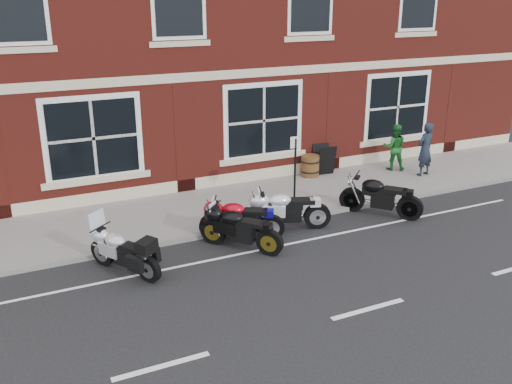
% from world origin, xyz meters
% --- Properties ---
extents(ground, '(80.00, 80.00, 0.00)m').
position_xyz_m(ground, '(0.00, 0.00, 0.00)').
color(ground, black).
rests_on(ground, ground).
extents(sidewalk, '(30.00, 3.00, 0.12)m').
position_xyz_m(sidewalk, '(0.00, 3.00, 0.06)').
color(sidewalk, slate).
rests_on(sidewalk, ground).
extents(kerb, '(30.00, 0.16, 0.12)m').
position_xyz_m(kerb, '(0.00, 1.42, 0.06)').
color(kerb, slate).
rests_on(kerb, ground).
extents(moto_touring_silver, '(1.10, 1.76, 1.29)m').
position_xyz_m(moto_touring_silver, '(-3.77, 0.46, 0.53)').
color(moto_touring_silver, black).
rests_on(moto_touring_silver, ground).
extents(moto_sport_red, '(1.88, 1.07, 0.92)m').
position_xyz_m(moto_sport_red, '(-0.84, 1.02, 0.53)').
color(moto_sport_red, black).
rests_on(moto_sport_red, ground).
extents(moto_sport_black, '(1.42, 1.70, 0.94)m').
position_xyz_m(moto_sport_black, '(-1.09, 0.47, 0.54)').
color(moto_sport_black, black).
rests_on(moto_sport_black, ground).
extents(moto_sport_silver, '(2.11, 0.85, 0.98)m').
position_xyz_m(moto_sport_silver, '(0.38, 1.02, 0.57)').
color(moto_sport_silver, black).
rests_on(moto_sport_silver, ground).
extents(moto_naked_black, '(1.52, 1.79, 1.00)m').
position_xyz_m(moto_naked_black, '(3.09, 0.80, 0.57)').
color(moto_naked_black, black).
rests_on(moto_naked_black, ground).
extents(pedestrian_left, '(0.68, 0.51, 1.69)m').
position_xyz_m(pedestrian_left, '(6.26, 2.73, 0.96)').
color(pedestrian_left, black).
rests_on(pedestrian_left, sidewalk).
extents(pedestrian_right, '(0.92, 0.87, 1.51)m').
position_xyz_m(pedestrian_right, '(5.78, 3.62, 0.87)').
color(pedestrian_right, '#1B5F23').
rests_on(pedestrian_right, sidewalk).
extents(a_board_sign, '(0.61, 0.45, 0.95)m').
position_xyz_m(a_board_sign, '(3.49, 4.20, 0.59)').
color(a_board_sign, black).
rests_on(a_board_sign, sidewalk).
extents(barrel_planter, '(0.60, 0.60, 0.67)m').
position_xyz_m(barrel_planter, '(2.98, 4.19, 0.45)').
color(barrel_planter, '#421D11').
rests_on(barrel_planter, sidewalk).
extents(parking_sign, '(0.30, 0.06, 2.09)m').
position_xyz_m(parking_sign, '(0.94, 1.55, 1.33)').
color(parking_sign, black).
rests_on(parking_sign, sidewalk).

